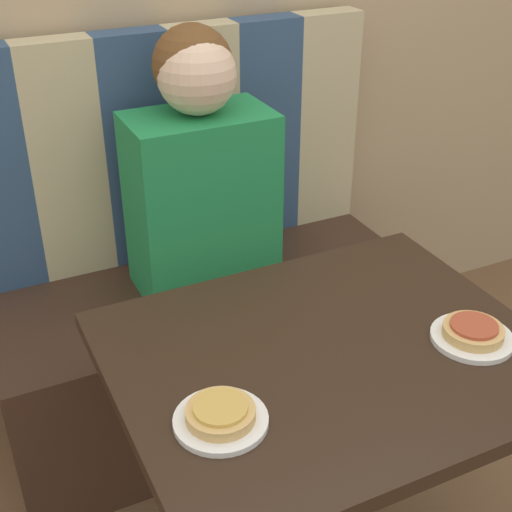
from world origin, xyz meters
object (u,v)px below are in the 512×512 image
at_px(plate_right, 472,338).
at_px(pizza_right, 473,330).
at_px(plate_left, 221,421).
at_px(pizza_left, 220,412).
at_px(person, 200,168).

bearing_deg(plate_right, pizza_right, -90.00).
relative_size(plate_left, pizza_left, 1.36).
relative_size(plate_right, pizza_left, 1.36).
bearing_deg(pizza_right, plate_left, 180.00).
distance_m(person, plate_right, 0.86).
distance_m(person, pizza_left, 0.85).
xyz_separation_m(plate_left, pizza_left, (0.00, -0.00, 0.02)).
bearing_deg(pizza_left, person, 70.33).
xyz_separation_m(plate_right, pizza_right, (0.00, -0.00, 0.02)).
bearing_deg(person, plate_right, -70.33).
height_order(person, plate_right, person).
bearing_deg(pizza_left, plate_right, 0.00).
relative_size(person, plate_left, 4.29).
bearing_deg(person, pizza_right, -70.33).
xyz_separation_m(person, plate_right, (0.28, -0.80, -0.13)).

